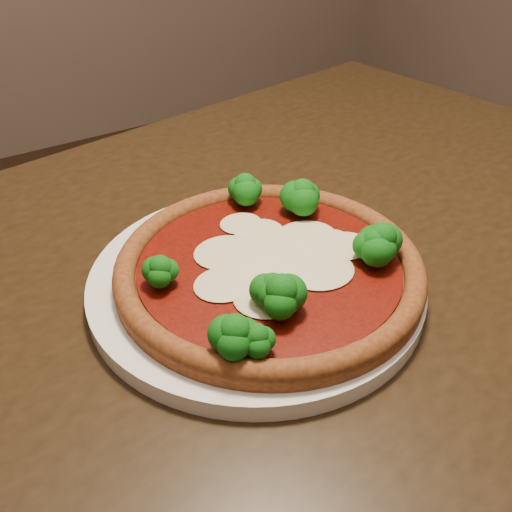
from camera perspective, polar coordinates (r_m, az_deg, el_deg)
floor at (r=1.29m, az=1.72°, el=-24.14°), size 4.00×4.00×0.00m
dining_table at (r=0.72m, az=2.03°, el=-5.25°), size 1.26×0.93×0.75m
plate at (r=0.58m, az=0.00°, el=-2.49°), size 0.34×0.34×0.02m
pizza at (r=0.56m, az=1.74°, el=-0.80°), size 0.31×0.31×0.06m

